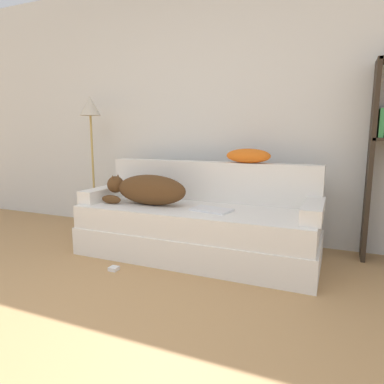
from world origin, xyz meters
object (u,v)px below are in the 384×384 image
(power_adapter, at_px, (114,269))
(couch, at_px, (196,232))
(throw_pillow, at_px, (248,156))
(dog, at_px, (147,190))
(floor_lamp, at_px, (91,128))
(laptop, at_px, (212,210))

(power_adapter, bearing_deg, couch, 49.91)
(throw_pillow, distance_m, power_adapter, 1.52)
(dog, bearing_deg, floor_lamp, 156.16)
(laptop, bearing_deg, floor_lamp, 175.82)
(dog, height_order, throw_pillow, throw_pillow)
(laptop, relative_size, floor_lamp, 0.24)
(couch, relative_size, laptop, 5.77)
(laptop, bearing_deg, power_adapter, -132.25)
(laptop, height_order, floor_lamp, floor_lamp)
(floor_lamp, relative_size, power_adapter, 21.39)
(power_adapter, bearing_deg, throw_pillow, 46.62)
(laptop, relative_size, throw_pillow, 0.90)
(couch, distance_m, laptop, 0.31)
(dog, distance_m, floor_lamp, 1.17)
(couch, xyz_separation_m, dog, (-0.46, -0.07, 0.37))
(throw_pillow, height_order, power_adapter, throw_pillow)
(dog, height_order, power_adapter, dog)
(dog, bearing_deg, throw_pillow, 25.91)
(laptop, bearing_deg, throw_pillow, 75.61)
(dog, xyz_separation_m, throw_pillow, (0.83, 0.40, 0.30))
(throw_pillow, distance_m, floor_lamp, 1.79)
(couch, bearing_deg, dog, -171.18)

